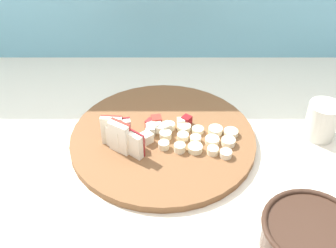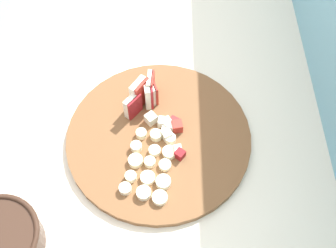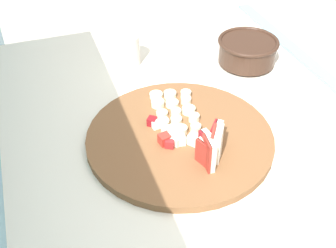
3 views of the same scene
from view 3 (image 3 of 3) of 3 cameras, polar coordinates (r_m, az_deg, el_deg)
cutting_board at (r=0.90m, az=1.56°, el=-1.83°), size 0.39×0.39×0.02m
apple_wedge_fan at (r=0.82m, az=5.67°, el=-3.04°), size 0.09×0.07×0.07m
apple_dice_pile at (r=0.87m, az=0.58°, el=-1.60°), size 0.11×0.09×0.02m
banana_slice_rows at (r=0.94m, az=0.87°, el=1.79°), size 0.17×0.11×0.02m
ceramic_bowl at (r=1.15m, az=10.37°, el=9.48°), size 0.16×0.16×0.07m
small_jar at (r=1.13m, az=-5.42°, el=9.60°), size 0.07×0.07×0.08m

